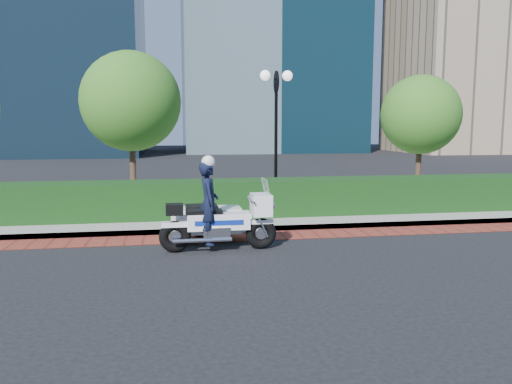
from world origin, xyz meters
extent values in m
plane|color=black|center=(0.00, 0.00, 0.00)|extent=(120.00, 120.00, 0.00)
cube|color=maroon|center=(0.00, 1.50, 0.01)|extent=(60.00, 1.00, 0.01)
cube|color=gray|center=(0.00, 6.00, 0.07)|extent=(60.00, 8.00, 0.15)
cube|color=black|center=(0.00, 3.60, 0.65)|extent=(18.00, 1.20, 1.00)
cylinder|color=black|center=(1.00, 5.20, 0.30)|extent=(0.30, 0.30, 0.30)
cylinder|color=black|center=(1.00, 5.20, 2.15)|extent=(0.10, 0.10, 3.70)
cylinder|color=black|center=(1.00, 5.20, 4.00)|extent=(0.04, 0.70, 0.70)
sphere|color=white|center=(0.65, 5.20, 4.20)|extent=(0.32, 0.32, 0.32)
sphere|color=white|center=(1.35, 5.20, 4.20)|extent=(0.32, 0.32, 0.32)
cylinder|color=#332319|center=(-3.50, 6.50, 1.23)|extent=(0.20, 0.20, 2.17)
sphere|color=#316218|center=(-3.50, 6.50, 3.44)|extent=(3.20, 3.20, 3.20)
cylinder|color=#332319|center=(6.50, 6.50, 1.11)|extent=(0.20, 0.20, 1.92)
sphere|color=#316218|center=(6.50, 6.50, 3.05)|extent=(2.80, 2.80, 2.80)
cube|color=gray|center=(28.00, 38.00, 14.00)|extent=(14.00, 12.00, 28.00)
torus|color=black|center=(-2.19, 0.25, 0.34)|extent=(0.68, 0.21, 0.68)
torus|color=black|center=(-0.34, 0.27, 0.34)|extent=(0.68, 0.21, 0.68)
cube|color=white|center=(-1.26, 0.26, 0.64)|extent=(1.34, 0.34, 0.35)
cube|color=silver|center=(-1.31, 0.26, 0.39)|extent=(0.57, 0.42, 0.29)
cube|color=white|center=(-0.34, 0.27, 0.97)|extent=(0.42, 0.57, 0.46)
cube|color=silver|center=(-0.24, 0.27, 1.33)|extent=(0.13, 0.51, 0.41)
cube|color=black|center=(-1.57, 0.25, 0.84)|extent=(0.77, 0.32, 0.10)
cube|color=black|center=(-2.19, 0.25, 0.92)|extent=(0.36, 0.33, 0.23)
cube|color=white|center=(-1.48, 1.13, 0.51)|extent=(1.60, 0.73, 0.56)
cube|color=black|center=(-1.58, 1.13, 0.82)|extent=(0.72, 0.52, 0.08)
torus|color=black|center=(-1.58, 1.62, 0.26)|extent=(0.51, 0.17, 0.51)
imported|color=black|center=(-1.47, 0.26, 1.04)|extent=(0.43, 0.65, 1.77)
sphere|color=white|center=(-1.47, 0.26, 1.90)|extent=(0.29, 0.29, 0.29)
camera|label=1|loc=(-2.18, -10.19, 2.65)|focal=35.00mm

